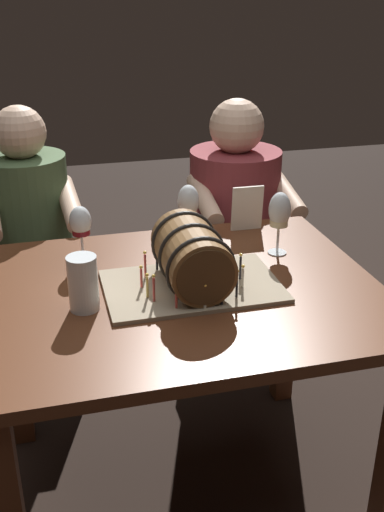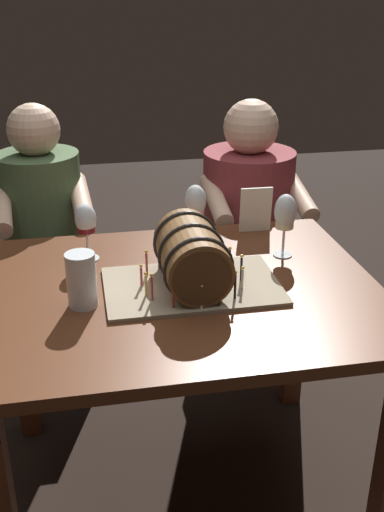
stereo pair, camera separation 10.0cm
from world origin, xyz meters
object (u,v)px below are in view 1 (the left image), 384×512
at_px(beer_pint, 83,286).
at_px(person_seated_left, 35,267).
at_px(menu_card, 247,208).
at_px(wine_glass_white, 279,213).
at_px(dining_table, 181,325).
at_px(person_seated_right, 233,241).
at_px(barrel_cake, 192,260).
at_px(wine_glass_rose, 188,203).
at_px(wine_glass_red, 81,224).

height_order(beer_pint, person_seated_left, person_seated_left).
xyz_separation_m(menu_card, person_seated_left, (-0.74, 0.39, -0.32)).
bearing_deg(menu_card, wine_glass_white, -80.84).
relative_size(wine_glass_white, menu_card, 1.28).
bearing_deg(dining_table, person_seated_right, 61.62).
bearing_deg(menu_card, barrel_cake, -126.72).
distance_m(dining_table, person_seated_left, 0.87).
relative_size(barrel_cake, beer_pint, 3.25).
relative_size(wine_glass_rose, beer_pint, 1.26).
distance_m(wine_glass_red, wine_glass_white, 0.61).
bearing_deg(wine_glass_white, wine_glass_rose, 143.83).
bearing_deg(menu_card, person_seated_right, 78.71).
bearing_deg(wine_glass_white, person_seated_left, 141.74).
bearing_deg(barrel_cake, beer_pint, -171.69).
xyz_separation_m(barrel_cake, wine_glass_white, (0.32, 0.17, 0.05)).
xyz_separation_m(wine_glass_rose, menu_card, (0.22, 0.03, -0.05)).
height_order(barrel_cake, wine_glass_white, wine_glass_white).
distance_m(wine_glass_white, menu_card, 0.22).
height_order(wine_glass_rose, wine_glass_white, wine_glass_white).
distance_m(wine_glass_red, person_seated_left, 0.65).
bearing_deg(barrel_cake, person_seated_left, 119.84).
height_order(barrel_cake, person_seated_right, person_seated_right).
bearing_deg(barrel_cake, menu_card, 52.15).
height_order(beer_pint, person_seated_right, person_seated_right).
xyz_separation_m(dining_table, wine_glass_rose, (0.11, 0.34, 0.25)).
height_order(dining_table, person_seated_left, person_seated_left).
height_order(barrel_cake, wine_glass_red, barrel_cake).
distance_m(wine_glass_rose, wine_glass_white, 0.31).
bearing_deg(person_seated_right, barrel_cake, -116.27).
distance_m(barrel_cake, person_seated_right, 0.91).
bearing_deg(wine_glass_red, wine_glass_rose, 14.69).
relative_size(menu_card, person_seated_right, 0.14).
xyz_separation_m(beer_pint, menu_card, (0.60, 0.42, 0.01)).
relative_size(wine_glass_red, wine_glass_white, 0.90).
height_order(dining_table, menu_card, menu_card).
relative_size(menu_card, person_seated_left, 0.14).
height_order(wine_glass_rose, menu_card, wine_glass_rose).
xyz_separation_m(wine_glass_red, wine_glass_white, (0.61, -0.09, 0.01)).
xyz_separation_m(beer_pint, person_seated_left, (-0.14, 0.82, -0.30)).
bearing_deg(barrel_cake, wine_glass_rose, 77.49).
relative_size(dining_table, menu_card, 7.10).
xyz_separation_m(wine_glass_white, person_seated_right, (0.06, 0.61, -0.35)).
distance_m(barrel_cake, person_seated_left, 0.95).
bearing_deg(dining_table, barrel_cake, -16.87).
distance_m(dining_table, wine_glass_red, 0.43).
relative_size(beer_pint, person_seated_right, 0.13).
height_order(wine_glass_white, beer_pint, wine_glass_white).
bearing_deg(beer_pint, barrel_cake, 8.31).
bearing_deg(wine_glass_rose, person_seated_right, 54.39).
relative_size(wine_glass_rose, menu_card, 1.20).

